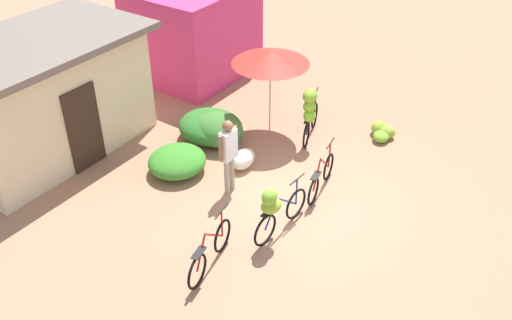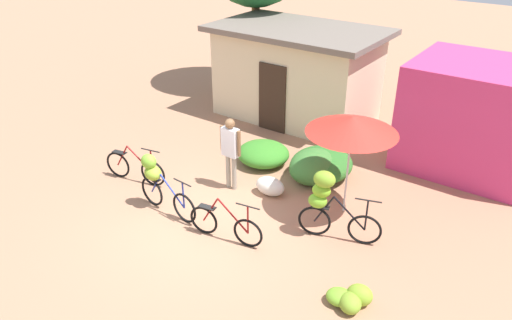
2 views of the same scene
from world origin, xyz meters
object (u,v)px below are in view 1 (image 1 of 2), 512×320
bicycle_center_loaded (321,177)px  banana_pile_on_ground (382,132)px  shop_pink (193,32)px  market_umbrella (271,57)px  bicycle_near_pile (275,207)px  produce_sack (244,159)px  building_low (42,97)px  bicycle_leftmost (210,252)px  bicycle_by_shop (310,111)px  person_vendor (228,149)px

bicycle_center_loaded → banana_pile_on_ground: size_ratio=2.02×
banana_pile_on_ground → shop_pink: bearing=87.8°
market_umbrella → bicycle_near_pile: market_umbrella is taller
market_umbrella → produce_sack: bearing=-167.1°
building_low → bicycle_near_pile: bearing=-86.9°
building_low → bicycle_leftmost: (-1.01, -5.68, -1.05)m
bicycle_by_shop → market_umbrella: bearing=95.8°
bicycle_center_loaded → bicycle_by_shop: bicycle_by_shop is taller
building_low → bicycle_near_pile: size_ratio=2.95×
bicycle_leftmost → bicycle_near_pile: size_ratio=0.97×
building_low → market_umbrella: building_low is taller
market_umbrella → bicycle_center_loaded: market_umbrella is taller
building_low → produce_sack: bearing=-65.5°
bicycle_center_loaded → banana_pile_on_ground: (2.82, -0.18, -0.20)m
shop_pink → bicycle_leftmost: 8.40m
market_umbrella → person_vendor: (-2.60, -0.66, -0.97)m
market_umbrella → bicycle_leftmost: size_ratio=1.35×
bicycle_center_loaded → bicycle_by_shop: (1.57, 1.22, 0.54)m
bicycle_leftmost → bicycle_near_pile: bearing=-21.2°
shop_pink → market_umbrella: 4.15m
market_umbrella → bicycle_leftmost: bearing=-159.3°
bicycle_leftmost → banana_pile_on_ground: (6.02, -0.72, -0.21)m
building_low → produce_sack: 4.88m
bicycle_near_pile → produce_sack: 2.55m
shop_pink → bicycle_near_pile: (-4.91, -6.05, -0.59)m
building_low → bicycle_center_loaded: building_low is taller
shop_pink → produce_sack: 5.41m
market_umbrella → bicycle_leftmost: (-4.66, -1.76, -1.70)m
shop_pink → bicycle_by_shop: 5.09m
building_low → bicycle_near_pile: building_low is taller
market_umbrella → bicycle_by_shop: size_ratio=1.40×
bicycle_by_shop → banana_pile_on_ground: 2.02m
building_low → shop_pink: size_ratio=1.58×
bicycle_center_loaded → person_vendor: person_vendor is taller
bicycle_leftmost → bicycle_center_loaded: size_ratio=1.03×
produce_sack → person_vendor: person_vendor is taller
bicycle_center_loaded → person_vendor: size_ratio=0.91×
banana_pile_on_ground → bicycle_near_pile: bearing=177.6°
bicycle_center_loaded → banana_pile_on_ground: 2.83m
bicycle_near_pile → bicycle_center_loaded: 1.89m
bicycle_center_loaded → market_umbrella: bearing=57.6°
shop_pink → bicycle_leftmost: (-6.26, -5.53, -0.96)m
building_low → bicycle_center_loaded: bearing=-70.6°
building_low → produce_sack: building_low is taller
bicycle_center_loaded → produce_sack: bicycle_center_loaded is taller
market_umbrella → person_vendor: bearing=-165.7°
banana_pile_on_ground → produce_sack: bearing=145.5°
bicycle_center_loaded → bicycle_by_shop: size_ratio=1.01×
bicycle_leftmost → person_vendor: 2.45m
shop_pink → produce_sack: size_ratio=4.57×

